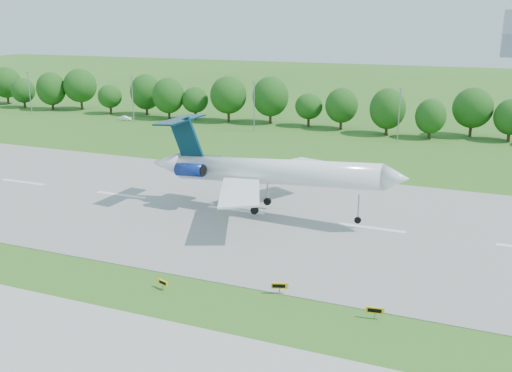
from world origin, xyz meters
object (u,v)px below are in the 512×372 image
airliner (262,170)px  service_vehicle_b (181,130)px  taxi_sign_left (163,283)px  service_vehicle_a (125,118)px

airliner → service_vehicle_b: bearing=133.0°
taxi_sign_left → airliner: bearing=106.9°
airliner → service_vehicle_b: size_ratio=10.19×
service_vehicle_b → taxi_sign_left: bearing=-146.0°
taxi_sign_left → service_vehicle_a: (-61.98, 84.52, -0.16)m
airliner → taxi_sign_left: bearing=-88.9°
taxi_sign_left → service_vehicle_b: 84.07m
taxi_sign_left → service_vehicle_b: (-39.04, 74.46, -0.08)m
taxi_sign_left → service_vehicle_b: service_vehicle_b is taller
service_vehicle_a → service_vehicle_b: bearing=-118.8°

